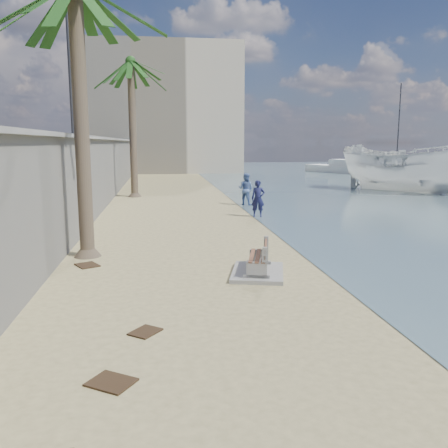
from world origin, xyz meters
TOP-DOWN VIEW (x-y plane):
  - ground_plane at (0.00, 0.00)m, footprint 140.00×140.00m
  - seawall at (-5.20, 20.00)m, footprint 0.45×70.00m
  - wall_cap at (-5.20, 20.00)m, footprint 0.80×70.00m
  - end_building at (-2.00, 52.00)m, footprint 18.00×12.00m
  - bench_far at (0.27, 6.25)m, footprint 1.70×2.14m
  - palm_back at (-3.73, 24.67)m, footprint 5.00×5.00m
  - streetlight at (-5.10, 12.00)m, footprint 0.28×0.28m
  - person_a at (2.22, 15.60)m, footprint 0.76×0.58m
  - person_b at (2.44, 19.84)m, footprint 1.16×1.11m
  - boat_cruiser at (14.61, 25.12)m, footprint 5.31×5.33m
  - yacht_far at (17.86, 46.17)m, footprint 5.70×8.55m
  - sailboat_west at (23.43, 43.64)m, footprint 6.47×6.79m
  - debris_b at (-2.90, 1.06)m, footprint 0.77×0.74m
  - debris_c at (-4.19, 7.73)m, footprint 0.77×0.82m
  - debris_d at (-2.48, 2.81)m, footprint 0.65×0.67m

SIDE VIEW (x-z plane):
  - ground_plane at x=0.00m, z-range 0.00..0.00m
  - debris_b at x=-2.90m, z-range 0.00..0.03m
  - debris_c at x=-4.19m, z-range 0.00..0.03m
  - debris_d at x=-2.48m, z-range 0.00..0.03m
  - sailboat_west at x=23.43m, z-range -4.52..5.14m
  - bench_far at x=0.27m, z-range -0.05..0.74m
  - yacht_far at x=17.86m, z-range -0.40..1.10m
  - person_b at x=2.44m, z-range 0.00..1.90m
  - person_a at x=2.22m, z-range 0.00..1.91m
  - seawall at x=-5.20m, z-range 0.00..3.50m
  - boat_cruiser at x=14.61m, z-range -0.40..4.01m
  - wall_cap at x=-5.20m, z-range 3.49..3.61m
  - streetlight at x=-5.10m, z-range 4.08..9.21m
  - end_building at x=-2.00m, z-range 0.00..14.00m
  - palm_back at x=-3.73m, z-range 3.48..12.50m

